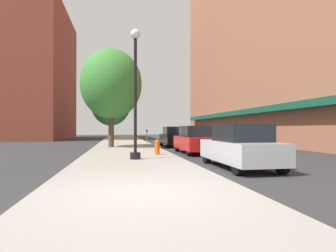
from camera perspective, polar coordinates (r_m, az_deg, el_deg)
The scene contains 12 objects.
ground_plane at distance 24.49m, azimuth 0.66°, elevation -4.04°, with size 90.00×90.00×0.00m, color #2D2D30.
sidewalk_slab at distance 25.06m, azimuth -8.81°, elevation -3.81°, with size 4.80×50.00×0.12m, color gray.
building_right_brick at distance 34.20m, azimuth 18.89°, elevation 20.01°, with size 6.80×40.00×27.01m.
building_far_background at distance 44.95m, azimuth -23.69°, elevation 9.49°, with size 6.80×18.00×18.60m.
lamppost at distance 12.82m, azimuth -6.68°, elevation 7.10°, with size 0.48×0.48×5.90m.
fire_hydrant at distance 14.91m, azimuth -2.22°, elevation -4.30°, with size 0.33×0.26×0.79m.
parking_meter_near at distance 26.10m, azimuth -4.35°, elevation -1.73°, with size 0.14×0.09×1.31m.
tree_near at distance 36.18m, azimuth -11.59°, elevation 4.67°, with size 5.04×5.04×7.55m.
tree_mid at distance 21.53m, azimuth -11.50°, elevation 8.40°, with size 4.55×4.55×7.34m.
car_silver at distance 10.99m, azimuth 14.45°, elevation -4.13°, with size 1.80×4.30×1.66m.
car_red at distance 16.88m, azimuth 5.58°, elevation -2.88°, with size 1.80×4.30×1.66m.
car_black at distance 23.35m, azimuth 1.18°, elevation -2.22°, with size 1.80×4.30×1.66m.
Camera 1 is at (-0.55, -6.02, 1.50)m, focal length 29.86 mm.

